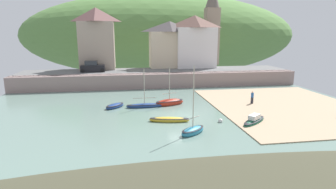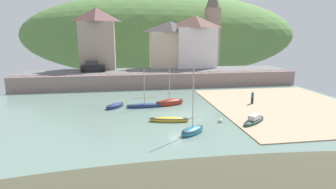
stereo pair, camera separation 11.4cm
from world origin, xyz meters
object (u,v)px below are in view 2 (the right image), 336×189
object	(u,v)px
parked_car_near_slipway	(93,67)
waterfront_building_left	(97,38)
fishing_boat_green	(254,121)
motorboat_with_cabin	(145,105)
church_with_spire	(212,24)
dinghy_open_wooden	(115,106)
mooring_buoy	(220,121)
waterfront_building_right	(195,41)
person_on_slipway	(252,97)
sailboat_white_hull	(170,102)
sailboat_far_left	(169,120)
sailboat_blue_trim	(192,130)
waterfront_building_centre	(170,44)

from	to	relation	value
parked_car_near_slipway	waterfront_building_left	bearing A→B (deg)	80.99
fishing_boat_green	motorboat_with_cabin	bearing A→B (deg)	103.80
church_with_spire	dinghy_open_wooden	xyz separation A→B (m)	(-19.97, -24.28, -10.73)
fishing_boat_green	mooring_buoy	bearing A→B (deg)	126.03
waterfront_building_left	waterfront_building_right	xyz separation A→B (m)	(18.71, 0.00, -0.62)
church_with_spire	dinghy_open_wooden	world-z (taller)	church_with_spire
parked_car_near_slipway	church_with_spire	bearing A→B (deg)	18.34
waterfront_building_left	person_on_slipway	bearing A→B (deg)	-45.46
person_on_slipway	sailboat_white_hull	bearing A→B (deg)	172.55
fishing_boat_green	sailboat_far_left	world-z (taller)	fishing_boat_green
dinghy_open_wooden	person_on_slipway	distance (m)	17.61
sailboat_white_hull	mooring_buoy	size ratio (longest dim) A/B	10.69
dinghy_open_wooden	person_on_slipway	xyz separation A→B (m)	(17.56, -1.11, 0.78)
waterfront_building_left	sailboat_blue_trim	xyz separation A→B (m)	(10.81, -30.66, -7.80)
dinghy_open_wooden	parked_car_near_slipway	world-z (taller)	parked_car_near_slipway
fishing_boat_green	sailboat_far_left	xyz separation A→B (m)	(-8.50, 1.97, -0.06)
waterfront_building_right	person_on_slipway	bearing A→B (deg)	-83.77
church_with_spire	motorboat_with_cabin	size ratio (longest dim) A/B	3.34
sailboat_blue_trim	fishing_boat_green	size ratio (longest dim) A/B	1.69
waterfront_building_left	mooring_buoy	world-z (taller)	waterfront_building_left
dinghy_open_wooden	parked_car_near_slipway	size ratio (longest dim) A/B	0.71
waterfront_building_centre	waterfront_building_right	xyz separation A→B (m)	(4.97, 0.00, 0.57)
waterfront_building_right	sailboat_far_left	world-z (taller)	waterfront_building_right
church_with_spire	person_on_slipway	bearing A→B (deg)	-95.43
church_with_spire	sailboat_blue_trim	bearing A→B (deg)	-110.05
person_on_slipway	mooring_buoy	world-z (taller)	person_on_slipway
motorboat_with_cabin	waterfront_building_left	bearing A→B (deg)	108.58
fishing_boat_green	dinghy_open_wooden	size ratio (longest dim) A/B	1.30
sailboat_far_left	person_on_slipway	size ratio (longest dim) A/B	2.67
waterfront_building_right	motorboat_with_cabin	xyz separation A→B (m)	(-11.57, -20.68, -7.25)
sailboat_white_hull	sailboat_blue_trim	size ratio (longest dim) A/B	0.79
church_with_spire	dinghy_open_wooden	bearing A→B (deg)	-129.44
sailboat_white_hull	person_on_slipway	bearing A→B (deg)	-24.67
waterfront_building_left	person_on_slipway	xyz separation A→B (m)	(21.05, -21.39, -7.12)
motorboat_with_cabin	dinghy_open_wooden	world-z (taller)	motorboat_with_cabin
waterfront_building_centre	sailboat_far_left	bearing A→B (deg)	-99.51
mooring_buoy	sailboat_white_hull	bearing A→B (deg)	117.25
waterfront_building_centre	sailboat_white_hull	distance (m)	21.32
sailboat_white_hull	sailboat_far_left	world-z (taller)	sailboat_white_hull
church_with_spire	motorboat_with_cabin	distance (m)	31.47
church_with_spire	waterfront_building_left	bearing A→B (deg)	-170.33
dinghy_open_wooden	parked_car_near_slipway	distance (m)	16.58
sailboat_far_left	person_on_slipway	bearing A→B (deg)	35.47
dinghy_open_wooden	mooring_buoy	size ratio (longest dim) A/B	6.11
church_with_spire	sailboat_blue_trim	xyz separation A→B (m)	(-12.65, -34.66, -10.63)
waterfront_building_left	waterfront_building_right	world-z (taller)	waterfront_building_left
parked_car_near_slipway	mooring_buoy	world-z (taller)	parked_car_near_slipway
motorboat_with_cabin	person_on_slipway	xyz separation A→B (m)	(13.91, -0.71, 0.76)
waterfront_building_right	motorboat_with_cabin	world-z (taller)	waterfront_building_right
fishing_boat_green	sailboat_far_left	distance (m)	8.73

